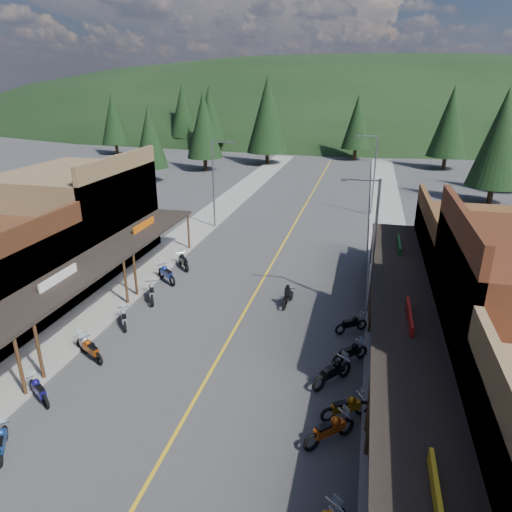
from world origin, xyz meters
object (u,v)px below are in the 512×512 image
Objects in this scene: shop_east_3 at (484,263)px; bike_east_9 at (350,352)px; streetlight_3 at (373,172)px; pine_11 at (501,138)px; rider_on_bike at (288,297)px; pine_2 at (267,114)px; bike_west_5 at (1,441)px; pine_0 at (114,119)px; pine_8 at (150,137)px; pedestrian_east_a at (402,506)px; pine_10 at (204,125)px; bike_west_10 at (152,291)px; pine_1 at (210,113)px; streetlight_2 at (372,242)px; bike_west_7 at (91,349)px; bike_east_6 at (330,428)px; bike_west_11 at (166,273)px; pine_7 at (183,111)px; pine_4 at (450,121)px; streetlight_1 at (215,181)px; bike_west_12 at (183,261)px; shop_west_3 at (80,218)px; bike_west_9 at (124,317)px; bike_east_7 at (346,406)px; bike_east_8 at (332,371)px; pine_3 at (357,122)px; bike_east_10 at (351,323)px; bike_west_8 at (88,345)px.

shop_east_3 is 5.30× the size of bike_east_9.
pine_11 reaches higher than streetlight_3.
shop_east_3 is 27.81m from pine_11.
pine_2 is at bearing 111.69° from rider_on_bike.
rider_on_bike is (8.10, 14.23, 0.05)m from bike_west_5.
pine_0 is 1.10× the size of pine_8.
pine_8 is 55.44m from pedestrian_east_a.
bike_west_10 is at bearing -74.59° from pine_10.
pine_1 is 6.08× the size of bike_east_9.
streetlight_2 is 0.64× the size of pine_1.
bike_east_6 is at bearing -74.14° from bike_west_7.
bike_west_11 is (3.71, -48.65, -7.33)m from pine_2.
pine_7 is at bearing 61.08° from bike_west_11.
bike_west_11 reaches higher than bike_east_9.
streetlight_2 is 3.58× the size of bike_west_10.
rider_on_bike is (-15.66, -52.14, -6.65)m from pine_4.
streetlight_1 is at bearing -70.45° from pine_1.
bike_west_5 is 0.87× the size of bike_west_12.
shop_west_3 reaches higher than pedestrian_east_a.
pedestrian_east_a is at bearing -65.83° from bike_west_9.
streetlight_1 reaches higher than bike_west_7.
shop_west_3 is at bearing -152.20° from bike_east_7.
bike_east_8 is at bearing -162.96° from pedestrian_east_a.
pine_3 is 60.83m from bike_east_10.
pine_3 is at bearing 76.02° from streetlight_1.
bike_west_12 is at bearing -72.89° from pine_1.
pine_8 is 48.37m from bike_east_8.
streetlight_2 is 0.73× the size of pine_3.
pine_4 is (58.00, -2.00, 0.75)m from pine_0.
shop_west_3 is 5.46× the size of rider_on_bike.
streetlight_3 is 0.64× the size of pine_4.
rider_on_bike is at bearing -120.37° from pine_11.
bike_west_12 is at bearing -152.32° from bike_east_10.
streetlight_2 is 78.42m from pine_7.
pine_4 reaches higher than bike_east_10.
bike_west_8 is 12.93m from bike_east_9.
shop_west_3 is 9.58m from bike_west_10.
streetlight_2 reaches higher than bike_east_6.
shop_east_3 is 7.80m from streetlight_2.
bike_west_9 is at bearing -75.72° from pine_10.
shop_east_3 is at bearing -10.32° from bike_west_9.
bike_west_10 is at bearing -128.21° from bike_west_12.
streetlight_3 is 36.39m from pedestrian_east_a.
shop_west_3 is 0.99× the size of pine_3.
streetlight_3 is 32.06m from pine_10.
pine_11 is 5.55× the size of bike_west_10.
pine_8 reaches higher than bike_west_12.
bike_west_8 is at bearing -76.88° from pine_10.
streetlight_1 is at bearing 66.46° from bike_west_10.
streetlight_3 is at bearing 135.90° from bike_east_9.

